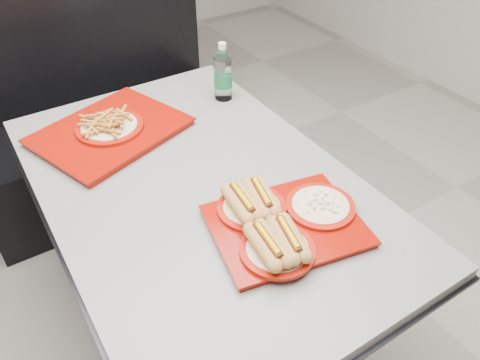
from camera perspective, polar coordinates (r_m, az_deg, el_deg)
ground at (r=2.05m, az=-3.92°, el=-16.61°), size 6.00×6.00×0.00m
diner_table at (r=1.60m, az=-4.84°, el=-4.77°), size 0.92×1.42×0.75m
booth_bench at (r=2.54m, az=-16.62°, el=7.05°), size 1.30×0.57×1.35m
tray_near at (r=1.30m, az=4.91°, el=-5.08°), size 0.46×0.40×0.09m
tray_far at (r=1.74m, az=-15.58°, el=6.07°), size 0.59×0.52×0.10m
water_bottle at (r=1.87m, az=-2.09°, el=12.66°), size 0.07×0.07×0.23m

